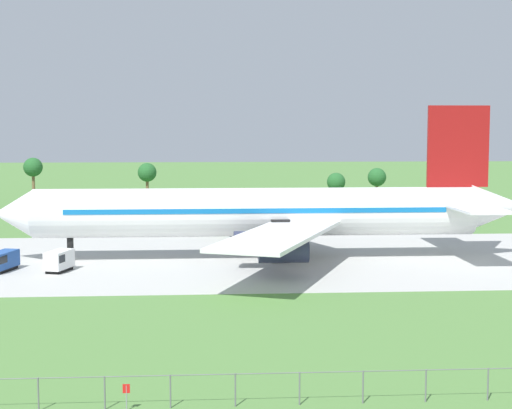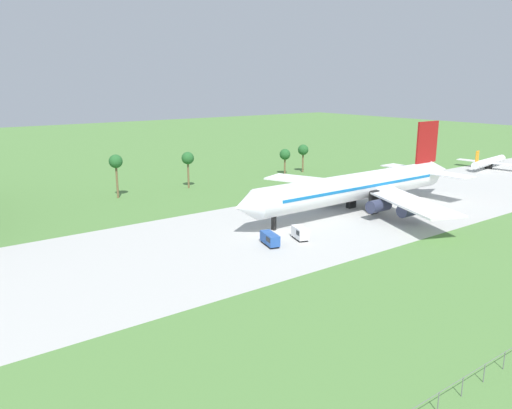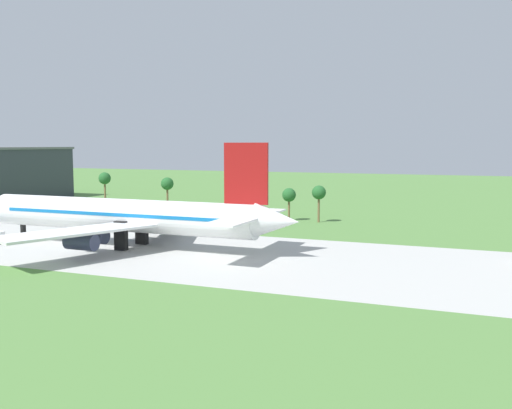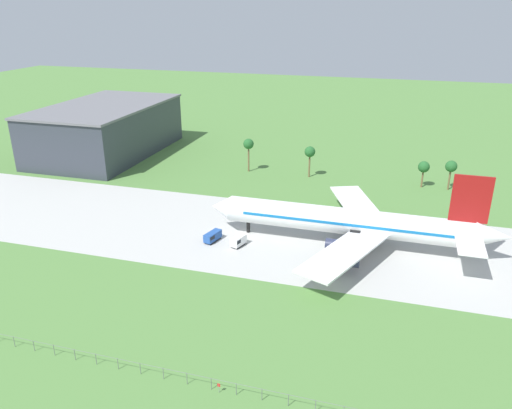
% 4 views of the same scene
% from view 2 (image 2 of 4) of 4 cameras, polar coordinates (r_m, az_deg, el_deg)
% --- Properties ---
extents(ground_plane, '(600.00, 600.00, 0.00)m').
position_cam_2_polar(ground_plane, '(103.68, 1.87, -3.06)').
color(ground_plane, '#517F3D').
extents(taxiway_strip, '(320.00, 44.00, 0.02)m').
position_cam_2_polar(taxiway_strip, '(103.68, 1.87, -3.05)').
color(taxiway_strip, '#B2B2AD').
rests_on(taxiway_strip, ground_plane).
extents(jet_airliner, '(70.93, 57.32, 20.21)m').
position_cam_2_polar(jet_airliner, '(120.55, 11.79, 2.05)').
color(jet_airliner, white).
rests_on(jet_airliner, ground_plane).
extents(regional_aircraft, '(24.76, 22.40, 7.51)m').
position_cam_2_polar(regional_aircraft, '(196.44, 25.06, 4.44)').
color(regional_aircraft, white).
rests_on(regional_aircraft, ground_plane).
extents(baggage_tug, '(3.28, 5.57, 2.38)m').
position_cam_2_polar(baggage_tug, '(94.24, 1.65, -3.98)').
color(baggage_tug, black).
rests_on(baggage_tug, ground_plane).
extents(fuel_truck, '(3.18, 4.68, 2.55)m').
position_cam_2_polar(fuel_truck, '(97.99, 5.08, -3.27)').
color(fuel_truck, black).
rests_on(fuel_truck, ground_plane).
extents(palm_tree_row, '(69.59, 3.60, 11.68)m').
position_cam_2_polar(palm_tree_row, '(153.10, -2.96, 5.54)').
color(palm_tree_row, brown).
rests_on(palm_tree_row, ground_plane).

